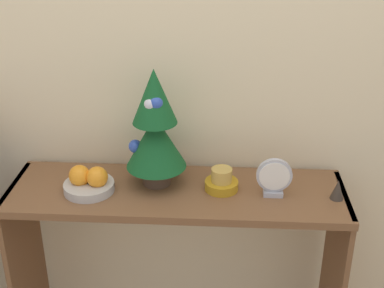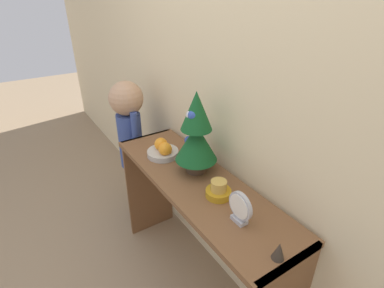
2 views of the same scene
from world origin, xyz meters
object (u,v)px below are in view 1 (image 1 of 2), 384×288
Objects in this scene: desk_clock at (274,178)px; figurine at (338,190)px; fruit_bowl at (89,182)px; mini_tree at (155,128)px; singing_bowl at (222,182)px.

desk_clock is 1.98× the size of figurine.
fruit_bowl is 1.25× the size of desk_clock.
fruit_bowl is (-0.25, -0.08, -0.20)m from mini_tree.
desk_clock is (0.70, 0.01, 0.04)m from fruit_bowl.
figurine is at bearing -5.55° from singing_bowl.
fruit_bowl is 2.49× the size of figurine.
mini_tree is 6.04× the size of figurine.
fruit_bowl is 0.93m from figurine.
desk_clock is at bearing 178.06° from figurine.
singing_bowl is at bearing 4.60° from fruit_bowl.
desk_clock is (0.19, -0.03, 0.04)m from singing_bowl.
mini_tree is 3.65× the size of singing_bowl.
singing_bowl is 1.66× the size of figurine.
figurine is (0.23, -0.01, -0.04)m from desk_clock.
mini_tree is 3.05× the size of desk_clock.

